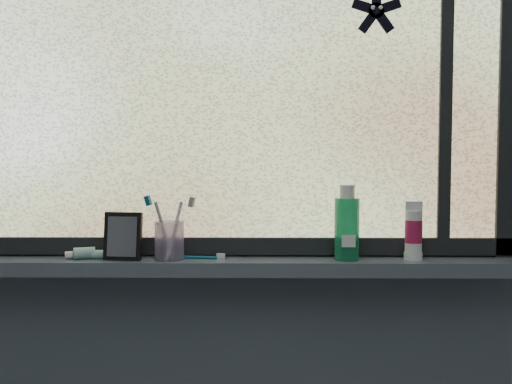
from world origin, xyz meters
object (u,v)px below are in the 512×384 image
at_px(mouthwash_bottle, 347,223).
at_px(cream_tube, 414,229).
at_px(vanity_mirror, 123,236).
at_px(toothbrush_cup, 169,241).

bearing_deg(mouthwash_bottle, cream_tube, 1.20).
bearing_deg(vanity_mirror, toothbrush_cup, 9.74).
bearing_deg(mouthwash_bottle, toothbrush_cup, -179.72).
relative_size(toothbrush_cup, cream_tube, 0.91).
xyz_separation_m(mouthwash_bottle, cream_tube, (0.19, 0.00, -0.02)).
bearing_deg(cream_tube, mouthwash_bottle, -178.80).
bearing_deg(mouthwash_bottle, vanity_mirror, -179.28).
distance_m(toothbrush_cup, cream_tube, 0.69).
height_order(vanity_mirror, cream_tube, cream_tube).
xyz_separation_m(vanity_mirror, cream_tube, (0.81, 0.01, 0.02)).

